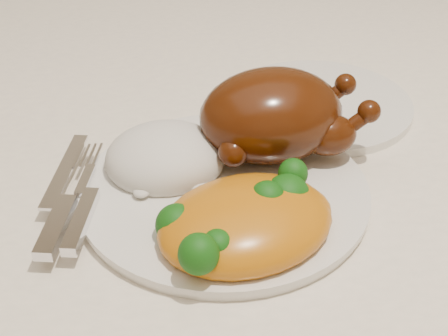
{
  "coord_description": "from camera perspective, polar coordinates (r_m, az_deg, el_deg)",
  "views": [
    {
      "loc": [
        -0.03,
        -0.47,
        1.1
      ],
      "look_at": [
        0.03,
        -0.04,
        0.8
      ],
      "focal_mm": 50.0,
      "sensor_mm": 36.0,
      "label": 1
    }
  ],
  "objects": [
    {
      "name": "cutlery",
      "position": [
        0.53,
        -13.87,
        -3.26
      ],
      "size": [
        0.05,
        0.17,
        0.01
      ],
      "rotation": [
        0.0,
        0.0,
        -0.2
      ],
      "color": "silver",
      "rests_on": "dinner_plate"
    },
    {
      "name": "dining_table",
      "position": [
        0.64,
        -2.94,
        -7.93
      ],
      "size": [
        1.6,
        0.9,
        0.76
      ],
      "color": "brown",
      "rests_on": "floor"
    },
    {
      "name": "mac_and_cheese",
      "position": [
        0.49,
        2.53,
        -4.79
      ],
      "size": [
        0.17,
        0.15,
        0.06
      ],
      "rotation": [
        0.0,
        0.0,
        0.33
      ],
      "color": "orange",
      "rests_on": "dinner_plate"
    },
    {
      "name": "rice_mound",
      "position": [
        0.56,
        -5.38,
        0.9
      ],
      "size": [
        0.11,
        0.1,
        0.06
      ],
      "rotation": [
        0.0,
        0.0,
        0.04
      ],
      "color": "white",
      "rests_on": "dinner_plate"
    },
    {
      "name": "roast_chicken",
      "position": [
        0.57,
        4.71,
        4.86
      ],
      "size": [
        0.17,
        0.11,
        0.08
      ],
      "rotation": [
        0.0,
        0.0,
        0.11
      ],
      "color": "#4A1E07",
      "rests_on": "dinner_plate"
    },
    {
      "name": "tablecloth",
      "position": [
        0.6,
        -3.15,
        -2.75
      ],
      "size": [
        1.73,
        1.03,
        0.18
      ],
      "color": "beige",
      "rests_on": "dining_table"
    },
    {
      "name": "dinner_plate",
      "position": [
        0.54,
        0.0,
        -2.19
      ],
      "size": [
        0.26,
        0.26,
        0.01
      ],
      "primitive_type": "cylinder",
      "rotation": [
        0.0,
        0.0,
        -0.04
      ],
      "color": "silver",
      "rests_on": "tablecloth"
    },
    {
      "name": "side_plate",
      "position": [
        0.69,
        8.61,
        5.84
      ],
      "size": [
        0.25,
        0.25,
        0.01
      ],
      "primitive_type": "cylinder",
      "rotation": [
        0.0,
        0.0,
        0.29
      ],
      "color": "silver",
      "rests_on": "tablecloth"
    }
  ]
}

